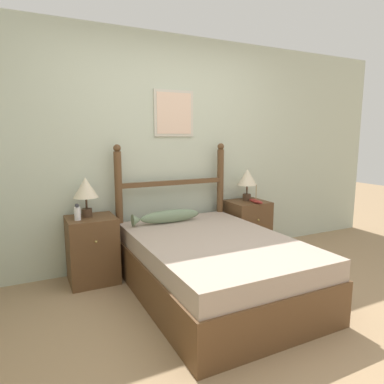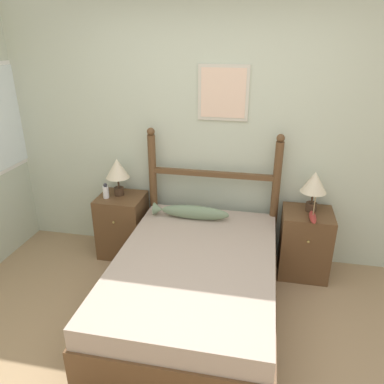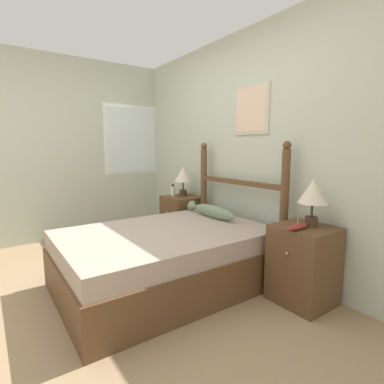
{
  "view_description": "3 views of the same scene",
  "coord_description": "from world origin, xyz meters",
  "px_view_note": "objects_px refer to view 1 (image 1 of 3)",
  "views": [
    {
      "loc": [
        -1.47,
        -1.91,
        1.45
      ],
      "look_at": [
        -0.03,
        0.98,
        0.92
      ],
      "focal_mm": 32.0,
      "sensor_mm": 36.0,
      "label": 1
    },
    {
      "loc": [
        0.51,
        -1.84,
        2.21
      ],
      "look_at": [
        -0.07,
        1.01,
        0.97
      ],
      "focal_mm": 35.0,
      "sensor_mm": 36.0,
      "label": 2
    },
    {
      "loc": [
        2.38,
        -0.68,
        1.31
      ],
      "look_at": [
        -0.07,
        1.04,
        0.86
      ],
      "focal_mm": 28.0,
      "sensor_mm": 36.0,
      "label": 3
    }
  ],
  "objects_px": {
    "bottle": "(77,213)",
    "nightstand_left": "(92,250)",
    "model_boat": "(256,201)",
    "fish_pillow": "(167,217)",
    "nightstand_right": "(247,227)",
    "table_lamp_left": "(86,189)",
    "table_lamp_right": "(247,178)",
    "bed": "(213,267)"
  },
  "relations": [
    {
      "from": "nightstand_right",
      "to": "bottle",
      "type": "distance_m",
      "value": 2.04
    },
    {
      "from": "table_lamp_left",
      "to": "model_boat",
      "type": "height_order",
      "value": "table_lamp_left"
    },
    {
      "from": "nightstand_right",
      "to": "table_lamp_right",
      "type": "xyz_separation_m",
      "value": [
        0.02,
        0.05,
        0.6
      ]
    },
    {
      "from": "nightstand_left",
      "to": "bottle",
      "type": "relative_size",
      "value": 4.12
    },
    {
      "from": "bottle",
      "to": "nightstand_left",
      "type": "bearing_deg",
      "value": 24.3
    },
    {
      "from": "bed",
      "to": "table_lamp_right",
      "type": "distance_m",
      "value": 1.43
    },
    {
      "from": "table_lamp_left",
      "to": "model_boat",
      "type": "relative_size",
      "value": 1.55
    },
    {
      "from": "nightstand_left",
      "to": "model_boat",
      "type": "xyz_separation_m",
      "value": [
        1.89,
        -0.14,
        0.35
      ]
    },
    {
      "from": "fish_pillow",
      "to": "bed",
      "type": "bearing_deg",
      "value": -75.58
    },
    {
      "from": "nightstand_left",
      "to": "table_lamp_left",
      "type": "relative_size",
      "value": 1.68
    },
    {
      "from": "bed",
      "to": "model_boat",
      "type": "relative_size",
      "value": 7.55
    },
    {
      "from": "nightstand_left",
      "to": "fish_pillow",
      "type": "bearing_deg",
      "value": -8.11
    },
    {
      "from": "fish_pillow",
      "to": "model_boat",
      "type": "bearing_deg",
      "value": -1.46
    },
    {
      "from": "nightstand_left",
      "to": "table_lamp_left",
      "type": "xyz_separation_m",
      "value": [
        -0.03,
        0.04,
        0.6
      ]
    },
    {
      "from": "table_lamp_left",
      "to": "model_boat",
      "type": "distance_m",
      "value": 1.94
    },
    {
      "from": "bed",
      "to": "bottle",
      "type": "distance_m",
      "value": 1.37
    },
    {
      "from": "nightstand_left",
      "to": "table_lamp_right",
      "type": "height_order",
      "value": "table_lamp_right"
    },
    {
      "from": "bed",
      "to": "bottle",
      "type": "relative_size",
      "value": 11.91
    },
    {
      "from": "table_lamp_left",
      "to": "fish_pillow",
      "type": "bearing_deg",
      "value": -10.62
    },
    {
      "from": "model_boat",
      "to": "table_lamp_right",
      "type": "bearing_deg",
      "value": 90.46
    },
    {
      "from": "nightstand_right",
      "to": "fish_pillow",
      "type": "distance_m",
      "value": 1.15
    },
    {
      "from": "bottle",
      "to": "model_boat",
      "type": "xyz_separation_m",
      "value": [
        2.02,
        -0.08,
        -0.05
      ]
    },
    {
      "from": "nightstand_right",
      "to": "table_lamp_right",
      "type": "relative_size",
      "value": 1.68
    },
    {
      "from": "nightstand_left",
      "to": "nightstand_right",
      "type": "bearing_deg",
      "value": 0.0
    },
    {
      "from": "nightstand_left",
      "to": "fish_pillow",
      "type": "height_order",
      "value": "fish_pillow"
    },
    {
      "from": "nightstand_right",
      "to": "fish_pillow",
      "type": "relative_size",
      "value": 0.88
    },
    {
      "from": "model_boat",
      "to": "fish_pillow",
      "type": "distance_m",
      "value": 1.13
    },
    {
      "from": "bed",
      "to": "bottle",
      "type": "height_order",
      "value": "bottle"
    },
    {
      "from": "nightstand_right",
      "to": "bed",
      "type": "bearing_deg",
      "value": -139.81
    },
    {
      "from": "bed",
      "to": "table_lamp_right",
      "type": "relative_size",
      "value": 4.87
    },
    {
      "from": "bed",
      "to": "model_boat",
      "type": "bearing_deg",
      "value": 34.33
    },
    {
      "from": "nightstand_right",
      "to": "bottle",
      "type": "bearing_deg",
      "value": -178.32
    },
    {
      "from": "bed",
      "to": "fish_pillow",
      "type": "distance_m",
      "value": 0.78
    },
    {
      "from": "nightstand_left",
      "to": "table_lamp_left",
      "type": "bearing_deg",
      "value": 125.35
    },
    {
      "from": "bed",
      "to": "table_lamp_left",
      "type": "relative_size",
      "value": 4.87
    },
    {
      "from": "bed",
      "to": "model_boat",
      "type": "xyz_separation_m",
      "value": [
        0.95,
        0.65,
        0.42
      ]
    },
    {
      "from": "nightstand_right",
      "to": "model_boat",
      "type": "height_order",
      "value": "model_boat"
    },
    {
      "from": "table_lamp_left",
      "to": "table_lamp_right",
      "type": "relative_size",
      "value": 1.0
    },
    {
      "from": "nightstand_left",
      "to": "bottle",
      "type": "bearing_deg",
      "value": -155.7
    },
    {
      "from": "bed",
      "to": "table_lamp_left",
      "type": "bearing_deg",
      "value": 139.26
    },
    {
      "from": "bed",
      "to": "fish_pillow",
      "type": "height_order",
      "value": "fish_pillow"
    },
    {
      "from": "model_boat",
      "to": "fish_pillow",
      "type": "bearing_deg",
      "value": 178.54
    }
  ]
}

